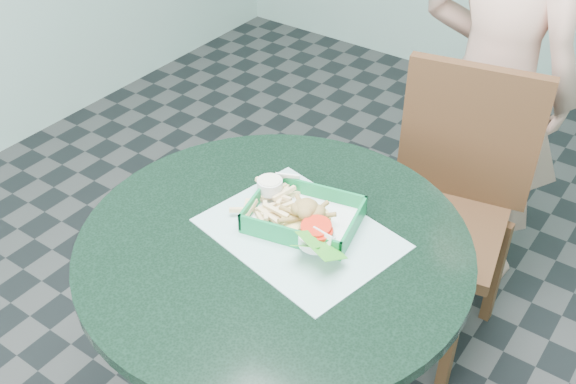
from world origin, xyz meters
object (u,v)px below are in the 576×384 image
Objects in this scene: dining_chair at (448,194)px; sauce_ramekin at (279,188)px; diner_person at (493,86)px; food_basket at (304,225)px; cafe_table at (275,297)px; crab_sandwich at (304,220)px.

dining_chair reaches higher than sauce_ramekin.
diner_person reaches higher than dining_chair.
dining_chair is 14.57× the size of sauce_ramekin.
food_basket is at bearing -23.80° from sauce_ramekin.
diner_person is at bearing 83.52° from cafe_table.
dining_chair is 0.68m from food_basket.
crab_sandwich reaches higher than sauce_ramekin.
crab_sandwich is at bearing 64.33° from cafe_table.
dining_chair is 7.88× the size of crab_sandwich.
cafe_table is 3.63× the size of food_basket.
cafe_table is 1.07m from diner_person.
crab_sandwich is at bearing 86.85° from diner_person.
diner_person reaches higher than crab_sandwich.
food_basket is 0.04m from crab_sandwich.
cafe_table is at bearing 85.29° from diner_person.
crab_sandwich is (0.04, 0.07, 0.22)m from cafe_table.
food_basket is at bearing 85.96° from diner_person.
crab_sandwich is (0.01, -0.02, 0.03)m from food_basket.
diner_person reaches higher than sauce_ramekin.
food_basket is (-0.13, -0.62, 0.23)m from dining_chair.
dining_chair reaches higher than crab_sandwich.
sauce_ramekin is (-0.12, 0.07, 0.00)m from crab_sandwich.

